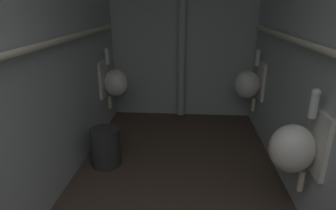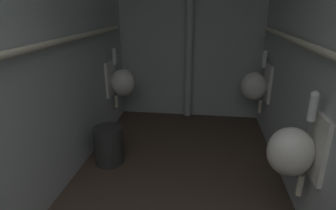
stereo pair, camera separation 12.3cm
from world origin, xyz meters
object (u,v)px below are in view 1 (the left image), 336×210
(urinal_right_mid, at_px, (295,147))
(waste_bin, at_px, (105,147))
(urinal_right_far, at_px, (249,84))
(standpipe_back_wall, at_px, (182,18))
(urinal_left_mid, at_px, (114,82))

(urinal_right_mid, height_order, waste_bin, urinal_right_mid)
(urinal_right_mid, bearing_deg, waste_bin, 156.39)
(urinal_right_far, xyz_separation_m, standpipe_back_wall, (-0.83, 0.43, 0.74))
(standpipe_back_wall, bearing_deg, waste_bin, -117.45)
(urinal_right_mid, distance_m, waste_bin, 1.72)
(urinal_left_mid, relative_size, waste_bin, 1.96)
(urinal_right_mid, xyz_separation_m, standpipe_back_wall, (-0.83, 2.01, 0.74))
(urinal_right_mid, height_order, standpipe_back_wall, standpipe_back_wall)
(urinal_right_mid, bearing_deg, urinal_left_mid, 136.73)
(urinal_left_mid, distance_m, urinal_right_far, 1.63)
(urinal_right_far, height_order, waste_bin, urinal_right_far)
(urinal_right_far, distance_m, waste_bin, 1.83)
(waste_bin, bearing_deg, urinal_left_mid, 97.02)
(waste_bin, bearing_deg, urinal_right_mid, -23.61)
(urinal_left_mid, relative_size, standpipe_back_wall, 0.28)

